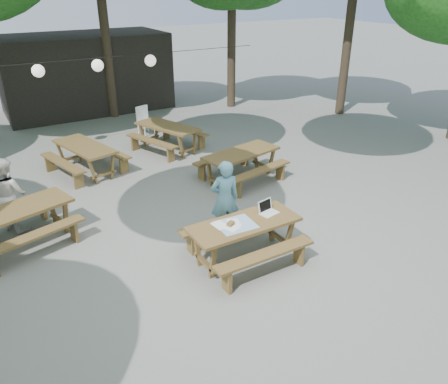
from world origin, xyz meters
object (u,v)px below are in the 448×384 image
main_picnic_table (244,240)px  second_person (8,194)px  picnic_table_nw (19,226)px  plastic_chair (146,126)px  woman (225,199)px

main_picnic_table → second_person: 4.78m
picnic_table_nw → plastic_chair: (4.55, 5.04, -0.13)m
picnic_table_nw → second_person: second_person is taller
plastic_chair → main_picnic_table: bearing=-110.8°
plastic_chair → second_person: bearing=-149.0°
woman → plastic_chair: 6.83m
main_picnic_table → woman: (0.13, 0.89, 0.40)m
picnic_table_nw → woman: bearing=-41.3°
woman → main_picnic_table: bearing=94.9°
woman → picnic_table_nw: bearing=-12.3°
main_picnic_table → woman: 0.99m
main_picnic_table → picnic_table_nw: size_ratio=0.89×
main_picnic_table → woman: size_ratio=1.27×
main_picnic_table → plastic_chair: plastic_chair is taller
main_picnic_table → picnic_table_nw: bearing=142.7°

